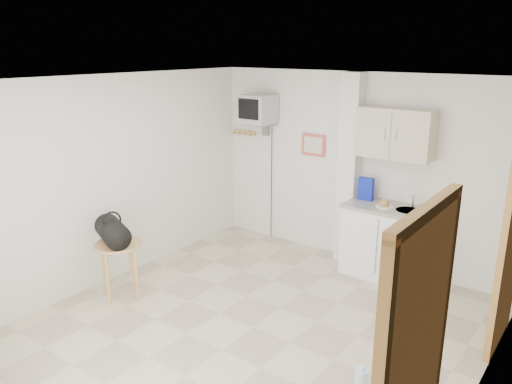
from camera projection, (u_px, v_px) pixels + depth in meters
The scene contains 6 objects.
ground at pixel (253, 327), 5.16m from camera, with size 4.50×4.50×0.00m, color beige.
room_envelope at pixel (279, 186), 4.66m from camera, with size 4.24×4.54×2.55m.
kitchenette at pixel (388, 215), 6.14m from camera, with size 1.03×0.58×2.10m.
crt_television at pixel (258, 110), 7.00m from camera, with size 0.44×0.45×2.15m.
round_table at pixel (118, 252), 5.68m from camera, with size 0.53×0.53×0.65m.
duffel_bag at pixel (113, 231), 5.60m from camera, with size 0.58×0.46×0.38m.
Camera 1 is at (2.76, -3.63, 2.80)m, focal length 35.00 mm.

